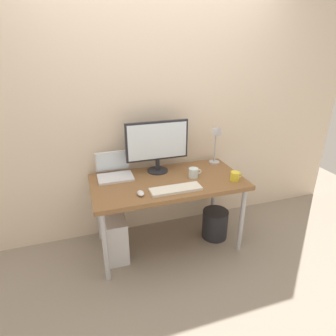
{
  "coord_description": "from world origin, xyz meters",
  "views": [
    {
      "loc": [
        -0.71,
        -2.2,
        1.82
      ],
      "look_at": [
        0.0,
        0.0,
        0.83
      ],
      "focal_mm": 30.14,
      "sensor_mm": 36.0,
      "label": 1
    }
  ],
  "objects_px": {
    "coffee_mug": "(235,176)",
    "desk_lamp": "(217,135)",
    "keyboard": "(176,189)",
    "laptop": "(114,170)",
    "wastebasket": "(215,224)",
    "monitor": "(157,144)",
    "desk": "(168,186)",
    "mouse": "(141,193)",
    "glass_cup": "(194,173)",
    "computer_tower": "(116,236)"
  },
  "relations": [
    {
      "from": "coffee_mug",
      "to": "desk_lamp",
      "type": "bearing_deg",
      "value": 88.04
    },
    {
      "from": "desk_lamp",
      "to": "keyboard",
      "type": "xyz_separation_m",
      "value": [
        -0.59,
        -0.43,
        -0.3
      ]
    },
    {
      "from": "laptop",
      "to": "wastebasket",
      "type": "relative_size",
      "value": 1.07
    },
    {
      "from": "monitor",
      "to": "coffee_mug",
      "type": "xyz_separation_m",
      "value": [
        0.61,
        -0.41,
        -0.24
      ]
    },
    {
      "from": "desk",
      "to": "wastebasket",
      "type": "distance_m",
      "value": 0.71
    },
    {
      "from": "desk",
      "to": "mouse",
      "type": "distance_m",
      "value": 0.37
    },
    {
      "from": "laptop",
      "to": "wastebasket",
      "type": "bearing_deg",
      "value": -15.77
    },
    {
      "from": "laptop",
      "to": "coffee_mug",
      "type": "relative_size",
      "value": 2.72
    },
    {
      "from": "mouse",
      "to": "wastebasket",
      "type": "bearing_deg",
      "value": 12.03
    },
    {
      "from": "desk_lamp",
      "to": "wastebasket",
      "type": "xyz_separation_m",
      "value": [
        -0.09,
        -0.25,
        -0.87
      ]
    },
    {
      "from": "laptop",
      "to": "glass_cup",
      "type": "distance_m",
      "value": 0.74
    },
    {
      "from": "laptop",
      "to": "desk",
      "type": "bearing_deg",
      "value": -27.8
    },
    {
      "from": "coffee_mug",
      "to": "wastebasket",
      "type": "relative_size",
      "value": 0.39
    },
    {
      "from": "keyboard",
      "to": "wastebasket",
      "type": "distance_m",
      "value": 0.78
    },
    {
      "from": "monitor",
      "to": "mouse",
      "type": "xyz_separation_m",
      "value": [
        -0.27,
        -0.42,
        -0.27
      ]
    },
    {
      "from": "desk",
      "to": "desk_lamp",
      "type": "distance_m",
      "value": 0.73
    },
    {
      "from": "wastebasket",
      "to": "computer_tower",
      "type": "bearing_deg",
      "value": 178.56
    },
    {
      "from": "laptop",
      "to": "keyboard",
      "type": "bearing_deg",
      "value": -45.02
    },
    {
      "from": "desk",
      "to": "glass_cup",
      "type": "height_order",
      "value": "glass_cup"
    },
    {
      "from": "desk",
      "to": "laptop",
      "type": "height_order",
      "value": "laptop"
    },
    {
      "from": "keyboard",
      "to": "coffee_mug",
      "type": "height_order",
      "value": "coffee_mug"
    },
    {
      "from": "keyboard",
      "to": "coffee_mug",
      "type": "relative_size",
      "value": 3.74
    },
    {
      "from": "monitor",
      "to": "wastebasket",
      "type": "relative_size",
      "value": 2.0
    },
    {
      "from": "laptop",
      "to": "desk_lamp",
      "type": "relative_size",
      "value": 0.73
    },
    {
      "from": "keyboard",
      "to": "monitor",
      "type": "bearing_deg",
      "value": 94.47
    },
    {
      "from": "monitor",
      "to": "desk",
      "type": "bearing_deg",
      "value": -81.19
    },
    {
      "from": "monitor",
      "to": "keyboard",
      "type": "bearing_deg",
      "value": -85.53
    },
    {
      "from": "laptop",
      "to": "wastebasket",
      "type": "distance_m",
      "value": 1.16
    },
    {
      "from": "desk",
      "to": "computer_tower",
      "type": "distance_m",
      "value": 0.67
    },
    {
      "from": "glass_cup",
      "to": "computer_tower",
      "type": "xyz_separation_m",
      "value": [
        -0.76,
        0.0,
        -0.54
      ]
    },
    {
      "from": "desk",
      "to": "desk_lamp",
      "type": "bearing_deg",
      "value": 20.55
    },
    {
      "from": "keyboard",
      "to": "wastebasket",
      "type": "bearing_deg",
      "value": 20.09
    },
    {
      "from": "coffee_mug",
      "to": "wastebasket",
      "type": "height_order",
      "value": "coffee_mug"
    },
    {
      "from": "monitor",
      "to": "desk_lamp",
      "type": "relative_size",
      "value": 1.37
    },
    {
      "from": "keyboard",
      "to": "desk",
      "type": "bearing_deg",
      "value": 89.92
    },
    {
      "from": "keyboard",
      "to": "mouse",
      "type": "distance_m",
      "value": 0.3
    },
    {
      "from": "laptop",
      "to": "keyboard",
      "type": "relative_size",
      "value": 0.73
    },
    {
      "from": "glass_cup",
      "to": "wastebasket",
      "type": "xyz_separation_m",
      "value": [
        0.25,
        -0.02,
        -0.6
      ]
    },
    {
      "from": "desk",
      "to": "desk_lamp",
      "type": "xyz_separation_m",
      "value": [
        0.59,
        0.22,
        0.37
      ]
    },
    {
      "from": "keyboard",
      "to": "mouse",
      "type": "height_order",
      "value": "mouse"
    },
    {
      "from": "monitor",
      "to": "laptop",
      "type": "distance_m",
      "value": 0.47
    },
    {
      "from": "computer_tower",
      "to": "wastebasket",
      "type": "height_order",
      "value": "computer_tower"
    },
    {
      "from": "monitor",
      "to": "keyboard",
      "type": "relative_size",
      "value": 1.36
    },
    {
      "from": "wastebasket",
      "to": "keyboard",
      "type": "bearing_deg",
      "value": -159.91
    },
    {
      "from": "monitor",
      "to": "wastebasket",
      "type": "bearing_deg",
      "value": -25.23
    },
    {
      "from": "coffee_mug",
      "to": "desk",
      "type": "bearing_deg",
      "value": 161.73
    },
    {
      "from": "mouse",
      "to": "coffee_mug",
      "type": "distance_m",
      "value": 0.88
    },
    {
      "from": "monitor",
      "to": "desk_lamp",
      "type": "distance_m",
      "value": 0.63
    },
    {
      "from": "keyboard",
      "to": "glass_cup",
      "type": "relative_size",
      "value": 3.53
    },
    {
      "from": "laptop",
      "to": "mouse",
      "type": "relative_size",
      "value": 3.56
    }
  ]
}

